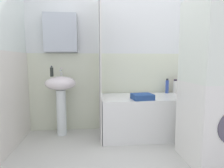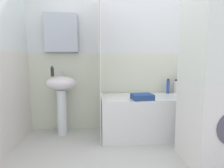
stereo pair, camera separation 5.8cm
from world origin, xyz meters
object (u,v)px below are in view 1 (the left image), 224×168
object	(u,v)px
conditioner_bottle	(167,86)
bathtub	(152,116)
shampoo_bottle	(175,87)
lotion_bottle	(187,88)
sink	(61,92)
soap_dispenser	(52,72)
towel_folded	(142,97)
washer_dryer_stack	(217,82)
body_wash_bottle	(180,86)

from	to	relation	value
conditioner_bottle	bathtub	bearing A→B (deg)	-142.26
shampoo_bottle	lotion_bottle	bearing A→B (deg)	-2.83
sink	shampoo_bottle	distance (m)	1.77
soap_dispenser	conditioner_bottle	size ratio (longest dim) A/B	0.66
bathtub	lotion_bottle	bearing A→B (deg)	19.72
towel_folded	washer_dryer_stack	xyz separation A→B (m)	(0.64, -0.58, 0.25)
sink	soap_dispenser	bearing A→B (deg)	-164.87
body_wash_bottle	conditioner_bottle	size ratio (longest dim) A/B	1.05
sink	conditioner_bottle	bearing A→B (deg)	3.58
conditioner_bottle	sink	bearing A→B (deg)	-176.42
bathtub	washer_dryer_stack	bearing A→B (deg)	-61.03
bathtub	lotion_bottle	distance (m)	0.77
sink	towel_folded	world-z (taller)	sink
body_wash_bottle	shampoo_bottle	xyz separation A→B (m)	(-0.07, 0.00, -0.01)
lotion_bottle	sink	bearing A→B (deg)	-177.26
body_wash_bottle	towel_folded	bearing A→B (deg)	-148.35
soap_dispenser	washer_dryer_stack	xyz separation A→B (m)	(1.87, -0.89, -0.07)
lotion_bottle	shampoo_bottle	size ratio (longest dim) A/B	0.71
lotion_bottle	shampoo_bottle	distance (m)	0.20
lotion_bottle	washer_dryer_stack	size ratio (longest dim) A/B	0.09
washer_dryer_stack	bathtub	bearing A→B (deg)	118.97
towel_folded	soap_dispenser	bearing A→B (deg)	165.62
soap_dispenser	conditioner_bottle	world-z (taller)	soap_dispenser
lotion_bottle	towel_folded	bearing A→B (deg)	-152.74
bathtub	conditioner_bottle	size ratio (longest dim) A/B	6.47
bathtub	body_wash_bottle	size ratio (longest dim) A/B	6.17
shampoo_bottle	conditioner_bottle	distance (m)	0.13
sink	body_wash_bottle	world-z (taller)	sink
soap_dispenser	lotion_bottle	bearing A→B (deg)	3.42
shampoo_bottle	towel_folded	bearing A→B (deg)	-145.38
soap_dispenser	body_wash_bottle	size ratio (longest dim) A/B	0.63
body_wash_bottle	conditioner_bottle	bearing A→B (deg)	179.88
soap_dispenser	washer_dryer_stack	bearing A→B (deg)	-25.49
sink	lotion_bottle	bearing A→B (deg)	2.74
body_wash_bottle	towel_folded	size ratio (longest dim) A/B	0.91
soap_dispenser	lotion_bottle	world-z (taller)	soap_dispenser
soap_dispenser	towel_folded	xyz separation A→B (m)	(1.22, -0.31, -0.32)
towel_folded	washer_dryer_stack	distance (m)	0.90
washer_dryer_stack	soap_dispenser	bearing A→B (deg)	154.51
lotion_bottle	washer_dryer_stack	xyz separation A→B (m)	(-0.21, -1.01, 0.21)
bathtub	shampoo_bottle	size ratio (longest dim) A/B	6.79
soap_dispenser	towel_folded	bearing A→B (deg)	-14.38
shampoo_bottle	bathtub	bearing A→B (deg)	-151.43
sink	conditioner_bottle	xyz separation A→B (m)	(1.63, 0.10, 0.05)
body_wash_bottle	lotion_bottle	bearing A→B (deg)	-3.32
conditioner_bottle	towel_folded	size ratio (longest dim) A/B	0.87
bathtub	washer_dryer_stack	xyz separation A→B (m)	(0.43, -0.78, 0.57)
bathtub	towel_folded	distance (m)	0.44
soap_dispenser	body_wash_bottle	bearing A→B (deg)	3.86
sink	shampoo_bottle	size ratio (longest dim) A/B	3.96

